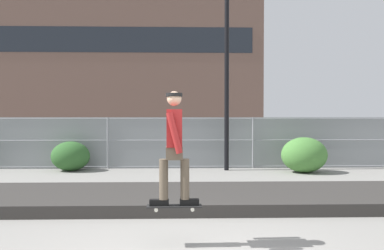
# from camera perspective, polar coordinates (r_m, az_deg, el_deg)

# --- Properties ---
(gravel_berm) EXTENTS (10.86, 2.54, 0.25)m
(gravel_berm) POSITION_cam_1_polar(r_m,az_deg,el_deg) (8.53, -1.74, -10.66)
(gravel_berm) COLOR #33302D
(gravel_berm) RESTS_ON ground_plane
(skateboard) EXTENTS (0.80, 0.22, 0.07)m
(skateboard) POSITION_cam_1_polar(r_m,az_deg,el_deg) (5.74, -2.63, -11.91)
(skateboard) COLOR black
(skater) EXTENTS (0.72, 0.59, 1.66)m
(skater) POSITION_cam_1_polar(r_m,az_deg,el_deg) (5.60, -2.64, -2.45)
(skater) COLOR black
(skater) RESTS_ON skateboard
(chain_fence) EXTENTS (26.45, 0.06, 1.85)m
(chain_fence) POSITION_cam_1_polar(r_m,az_deg,el_deg) (14.00, -1.69, -2.61)
(chain_fence) COLOR gray
(chain_fence) RESTS_ON ground_plane
(street_lamp) EXTENTS (0.44, 0.44, 6.74)m
(street_lamp) POSITION_cam_1_polar(r_m,az_deg,el_deg) (13.70, 5.16, 11.00)
(street_lamp) COLOR black
(street_lamp) RESTS_ON ground_plane
(parked_car_near) EXTENTS (4.44, 2.03, 1.66)m
(parked_car_near) POSITION_cam_1_polar(r_m,az_deg,el_deg) (17.81, -15.79, -2.12)
(parked_car_near) COLOR maroon
(parked_car_near) RESTS_ON ground_plane
(library_building) EXTENTS (28.58, 10.23, 15.14)m
(library_building) POSITION_cam_1_polar(r_m,az_deg,el_deg) (43.95, -9.69, 8.73)
(library_building) COLOR brown
(library_building) RESTS_ON ground_plane
(shrub_center) EXTENTS (1.32, 1.08, 1.02)m
(shrub_center) POSITION_cam_1_polar(r_m,az_deg,el_deg) (13.99, -17.52, -4.42)
(shrub_center) COLOR #2D5B28
(shrub_center) RESTS_ON ground_plane
(shrub_right) EXTENTS (1.53, 1.26, 1.19)m
(shrub_right) POSITION_cam_1_polar(r_m,az_deg,el_deg) (13.49, 16.25, -4.26)
(shrub_right) COLOR #477F38
(shrub_right) RESTS_ON ground_plane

